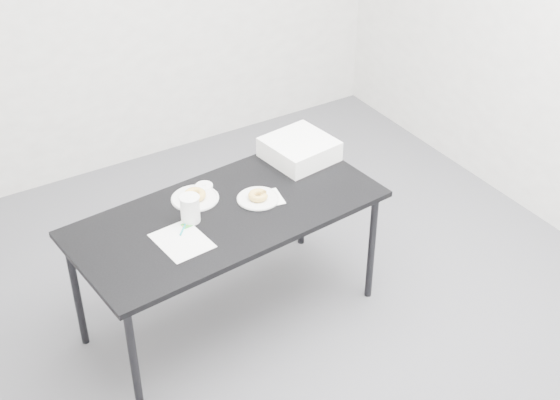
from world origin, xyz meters
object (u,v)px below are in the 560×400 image
table (227,220)px  pen (184,227)px  donut_near (258,195)px  plate_far (195,198)px  donut_far (195,195)px  coffee_cup (190,209)px  scorecard (182,241)px  plate_near (258,199)px  bakery_box (299,149)px

table → pen: size_ratio=12.60×
donut_near → plate_far: (-0.27, 0.17, -0.02)m
table → donut_far: donut_far is taller
pen → donut_far: donut_far is taller
pen → plate_far: pen is taller
donut_far → coffee_cup: coffee_cup is taller
scorecard → donut_near: donut_near is taller
pen → coffee_cup: bearing=-13.1°
donut_near → plate_far: bearing=147.5°
table → plate_near: (0.18, 0.01, 0.06)m
table → pen: 0.25m
donut_near → donut_far: size_ratio=0.89×
table → scorecard: size_ratio=5.85×
donut_far → coffee_cup: (-0.10, -0.16, 0.04)m
donut_near → donut_far: bearing=147.5°
plate_near → scorecard: bearing=-166.9°
table → scorecard: scorecard is taller
donut_near → plate_near: bearing=0.0°
plate_far → bakery_box: size_ratio=0.72×
table → plate_near: size_ratio=7.47×
scorecard → bakery_box: bakery_box is taller
plate_near → bakery_box: 0.46m
scorecard → pen: pen is taller
donut_far → bakery_box: bearing=5.2°
coffee_cup → plate_near: bearing=-2.1°
bakery_box → coffee_cup: bearing=-171.5°
table → donut_far: bearing=110.5°
plate_far → scorecard: bearing=-126.4°
bakery_box → donut_far: bearing=177.8°
scorecard → bakery_box: bearing=16.1°
plate_near → donut_far: bearing=147.5°
table → plate_far: 0.21m
donut_near → bakery_box: size_ratio=0.30×
coffee_cup → bakery_box: size_ratio=0.42×
plate_far → plate_near: bearing=-32.5°
table → pen: (-0.24, -0.02, 0.06)m
scorecard → coffee_cup: bearing=43.7°
plate_near → plate_far: plate_near is taller
table → plate_far: plate_far is taller
pen → bakery_box: bearing=-30.9°
plate_near → bakery_box: size_ratio=0.64×
plate_far → bakery_box: 0.67m
coffee_cup → bakery_box: bearing=15.9°
plate_far → donut_far: bearing=0.0°
scorecard → plate_near: 0.49m
pen → donut_far: size_ratio=1.13×
bakery_box → table: bearing=-164.9°
table → bakery_box: size_ratio=4.81×
table → donut_far: 0.21m
pen → donut_far: (0.16, 0.20, 0.02)m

